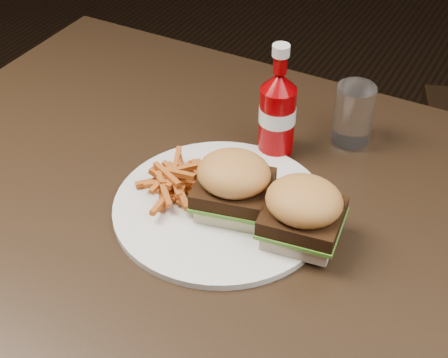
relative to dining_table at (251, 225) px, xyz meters
The scene contains 7 objects.
dining_table is the anchor object (origin of this frame).
plate 0.05m from the dining_table, 165.51° to the right, with size 0.31×0.31×0.01m, color white.
sandwich_half_a 0.05m from the dining_table, 155.75° to the right, with size 0.09×0.09×0.02m, color beige.
sandwich_half_b 0.09m from the dining_table, 11.82° to the right, with size 0.09×0.09×0.02m, color beige.
fries_pile 0.13m from the dining_table, behind, with size 0.11×0.11×0.04m, color #AF6318, non-canonical shape.
ketchup_bottle 0.18m from the dining_table, 102.45° to the left, with size 0.06×0.06×0.11m, color #850003.
tumbler 0.25m from the dining_table, 75.34° to the left, with size 0.06×0.06×0.10m, color white.
Camera 1 is at (0.31, -0.65, 1.40)m, focal length 55.00 mm.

